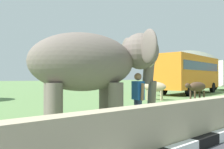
{
  "coord_description": "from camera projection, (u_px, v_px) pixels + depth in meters",
  "views": [
    {
      "loc": [
        -1.1,
        1.56,
        1.51
      ],
      "look_at": [
        3.18,
        6.59,
        1.6
      ],
      "focal_mm": 36.89,
      "sensor_mm": 36.0,
      "label": 1
    }
  ],
  "objects": [
    {
      "name": "hill_east",
      "position": [
        189.0,
        83.0,
        62.1
      ],
      "size": [
        25.52,
        20.42,
        17.61
      ],
      "color": "slate",
      "rests_on": "ground_plane"
    },
    {
      "name": "cow_mid",
      "position": [
        197.0,
        87.0,
        15.36
      ],
      "size": [
        1.93,
        0.86,
        1.23
      ],
      "color": "#473323",
      "rests_on": "ground_plane"
    },
    {
      "name": "bus_orange",
      "position": [
        190.0,
        72.0,
        21.82
      ],
      "size": [
        9.64,
        3.91,
        3.5
      ],
      "color": "orange",
      "rests_on": "ground_plane"
    },
    {
      "name": "barrier_parapet",
      "position": [
        142.0,
        134.0,
        4.13
      ],
      "size": [
        28.0,
        0.36,
        1.0
      ],
      "primitive_type": "cube",
      "color": "tan",
      "rests_on": "ground_plane"
    },
    {
      "name": "person_handler",
      "position": [
        138.0,
        96.0,
        7.2
      ],
      "size": [
        0.34,
        0.64,
        1.66
      ],
      "color": "navy",
      "rests_on": "ground_plane"
    },
    {
      "name": "cow_near",
      "position": [
        154.0,
        87.0,
        15.37
      ],
      "size": [
        1.26,
        1.86,
        1.23
      ],
      "color": "tan",
      "rests_on": "ground_plane"
    },
    {
      "name": "elephant",
      "position": [
        95.0,
        64.0,
        6.8
      ],
      "size": [
        4.06,
        3.1,
        2.93
      ],
      "color": "#6D615A",
      "rests_on": "ground_plane"
    }
  ]
}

